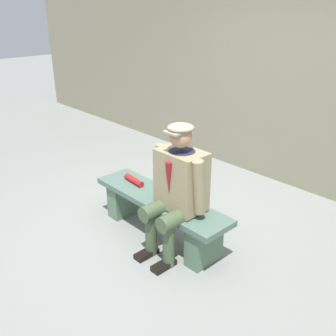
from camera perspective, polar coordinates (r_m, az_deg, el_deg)
name	(u,v)px	position (r m, az deg, el deg)	size (l,w,h in m)	color
ground_plane	(160,235)	(3.96, -1.19, -10.02)	(30.00, 30.00, 0.00)	gray
bench	(160,210)	(3.81, -1.23, -6.39)	(1.59, 0.41, 0.44)	#4D675B
seated_man	(177,186)	(3.40, 1.37, -2.77)	(0.60, 0.60, 1.26)	#928460
rolled_magazine	(134,180)	(4.02, -5.15, -1.84)	(0.06, 0.06, 0.28)	#B21E1E
stadium_wall	(286,90)	(5.09, 17.31, 11.21)	(12.00, 0.24, 2.39)	gray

